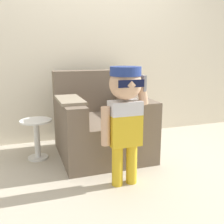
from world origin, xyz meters
TOP-DOWN VIEW (x-y plane):
  - ground_plane at (0.00, 0.00)m, footprint 10.00×10.00m
  - wall_back at (0.00, 0.65)m, footprint 10.00×0.05m
  - armchair at (-0.11, -0.01)m, footprint 0.95×0.97m
  - person_child at (-0.13, -0.78)m, footprint 0.42×0.31m
  - side_table at (-0.80, 0.06)m, footprint 0.33×0.33m

SIDE VIEW (x-z plane):
  - ground_plane at x=0.00m, z-range 0.00..0.00m
  - side_table at x=-0.80m, z-range 0.05..0.48m
  - armchair at x=-0.11m, z-range -0.13..0.79m
  - person_child at x=-0.13m, z-range 0.17..1.19m
  - wall_back at x=0.00m, z-range 0.00..2.60m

